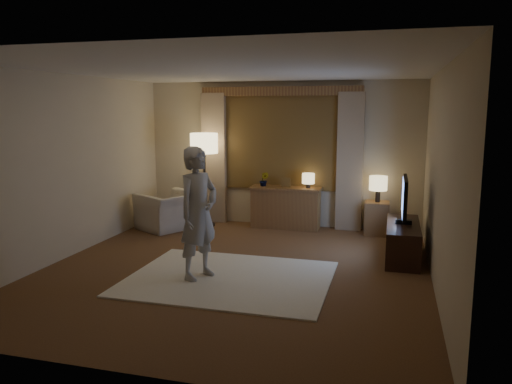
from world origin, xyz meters
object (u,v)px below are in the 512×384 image
(side_table, at_px, (377,218))
(person, at_px, (198,213))
(sideboard, at_px, (286,209))
(armchair, at_px, (170,211))
(tv_stand, at_px, (403,241))

(side_table, height_order, person, person)
(sideboard, distance_m, person, 3.03)
(sideboard, relative_size, person, 0.73)
(sideboard, xyz_separation_m, armchair, (-1.97, -0.61, -0.03))
(armchair, xyz_separation_m, person, (1.49, -2.34, 0.52))
(sideboard, distance_m, armchair, 2.06)
(side_table, relative_size, person, 0.34)
(armchair, relative_size, side_table, 1.78)
(tv_stand, height_order, person, person)
(person, bearing_deg, sideboard, 14.41)
(side_table, height_order, tv_stand, side_table)
(sideboard, xyz_separation_m, tv_stand, (2.00, -1.35, -0.10))
(sideboard, bearing_deg, armchair, -162.83)
(side_table, bearing_deg, tv_stand, -72.81)
(tv_stand, bearing_deg, side_table, 107.19)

